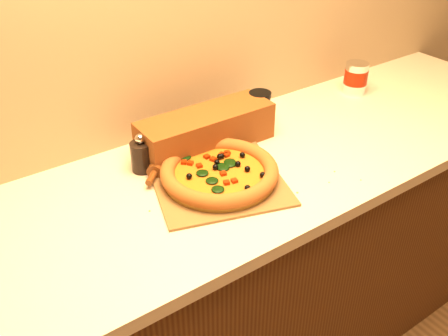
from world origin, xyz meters
TOP-DOWN VIEW (x-y plane):
  - cabinet at (0.00, 1.43)m, footprint 2.80×0.65m
  - countertop at (0.00, 1.43)m, footprint 2.84×0.68m
  - pizza_peel at (0.03, 1.44)m, footprint 0.47×0.59m
  - pizza at (0.02, 1.40)m, footprint 0.34×0.34m
  - pepper_grinder at (-0.13, 1.58)m, footprint 0.07×0.07m
  - rolling_pin at (-0.05, 1.60)m, footprint 0.26×0.25m
  - coffee_canister at (0.81, 1.61)m, footprint 0.09×0.09m
  - bread_bag at (0.10, 1.59)m, footprint 0.45×0.15m
  - dark_jar at (0.33, 1.61)m, footprint 0.08×0.08m

SIDE VIEW (x-z plane):
  - cabinet at x=0.00m, z-range 0.00..0.86m
  - countertop at x=0.00m, z-range 0.86..0.90m
  - pizza_peel at x=0.03m, z-range 0.90..0.91m
  - rolling_pin at x=-0.05m, z-range 0.90..0.95m
  - pizza at x=0.02m, z-range 0.91..0.95m
  - pepper_grinder at x=-0.13m, z-range 0.89..1.01m
  - bread_bag at x=0.10m, z-range 0.90..1.02m
  - dark_jar at x=0.33m, z-range 0.90..1.02m
  - coffee_canister at x=0.81m, z-range 0.90..1.03m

